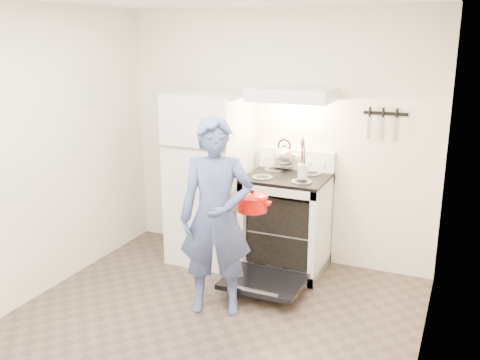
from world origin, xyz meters
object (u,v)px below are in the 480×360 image
at_px(tea_kettle, 284,154).
at_px(person, 216,217).
at_px(refrigerator, 210,178).
at_px(stove_body, 286,225).
at_px(dutch_oven, 252,204).

height_order(tea_kettle, person, person).
relative_size(refrigerator, stove_body, 1.85).
height_order(stove_body, tea_kettle, tea_kettle).
xyz_separation_m(refrigerator, person, (0.54, -0.96, -0.03)).
bearing_deg(tea_kettle, person, -97.37).
bearing_deg(tea_kettle, refrigerator, -160.68).
xyz_separation_m(stove_body, dutch_oven, (-0.07, -0.71, 0.42)).
relative_size(stove_body, tea_kettle, 3.01).
bearing_deg(refrigerator, dutch_oven, -42.70).
height_order(refrigerator, person, refrigerator).
distance_m(stove_body, dutch_oven, 0.83).
distance_m(tea_kettle, person, 1.25).
xyz_separation_m(stove_body, person, (-0.27, -0.99, 0.36)).
relative_size(refrigerator, dutch_oven, 5.14).
distance_m(refrigerator, person, 1.10).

